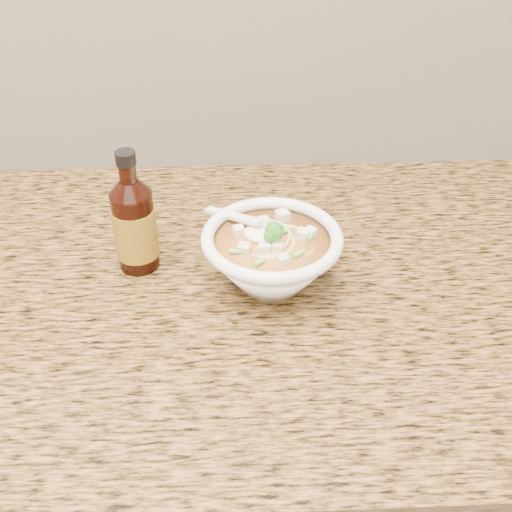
{
  "coord_description": "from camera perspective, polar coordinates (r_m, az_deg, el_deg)",
  "views": [
    {
      "loc": [
        0.24,
        1.01,
        1.43
      ],
      "look_at": [
        0.27,
        1.66,
        0.95
      ],
      "focal_mm": 45.0,
      "sensor_mm": 36.0,
      "label": 1
    }
  ],
  "objects": [
    {
      "name": "hot_sauce_bottle",
      "position": [
        0.85,
        -10.73,
        2.71
      ],
      "size": [
        0.07,
        0.07,
        0.17
      ],
      "rotation": [
        0.0,
        0.0,
        -0.3
      ],
      "color": "black",
      "rests_on": "counter_slab"
    },
    {
      "name": "cabinet",
      "position": [
        1.23,
        -13.44,
        -19.57
      ],
      "size": [
        4.0,
        0.65,
        0.86
      ],
      "primitive_type": "cube",
      "color": "black",
      "rests_on": "ground"
    },
    {
      "name": "soup_bowl",
      "position": [
        0.81,
        1.39,
        -0.19
      ],
      "size": [
        0.18,
        0.18,
        0.1
      ],
      "rotation": [
        0.0,
        0.0,
        0.27
      ],
      "color": "white",
      "rests_on": "counter_slab"
    },
    {
      "name": "counter_slab",
      "position": [
        0.9,
        -17.48,
        -3.27
      ],
      "size": [
        4.0,
        0.68,
        0.04
      ],
      "primitive_type": "cube",
      "color": "#935C35",
      "rests_on": "cabinet"
    }
  ]
}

